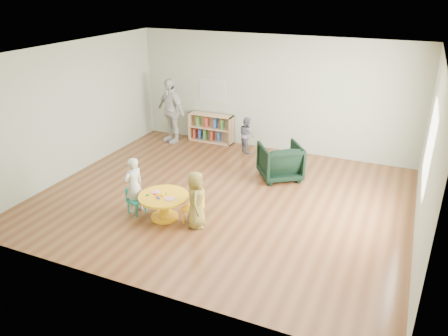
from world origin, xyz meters
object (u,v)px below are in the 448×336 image
at_px(kid_chair_left, 135,199).
at_px(child_right, 196,200).
at_px(armchair, 280,161).
at_px(adult_caretaker, 171,111).
at_px(kid_chair_right, 195,208).
at_px(child_left, 134,185).
at_px(toddler, 247,135).
at_px(activity_table, 164,202).
at_px(bookshelf, 211,128).

bearing_deg(kid_chair_left, child_right, 106.98).
distance_m(armchair, adult_caretaker, 3.50).
bearing_deg(kid_chair_right, child_left, 99.55).
bearing_deg(toddler, kid_chair_right, 138.59).
bearing_deg(toddler, activity_table, 129.34).
xyz_separation_m(armchair, toddler, (-1.23, 1.20, 0.06)).
bearing_deg(adult_caretaker, kid_chair_right, -32.72).
xyz_separation_m(kid_chair_left, bookshelf, (-0.37, 4.05, 0.09)).
bearing_deg(child_right, kid_chair_right, 20.15).
height_order(bookshelf, adult_caretaker, adult_caretaker).
height_order(child_left, child_right, child_left).
height_order(kid_chair_left, bookshelf, bookshelf).
bearing_deg(child_left, toddler, -173.00).
height_order(activity_table, kid_chair_left, kid_chair_left).
distance_m(kid_chair_right, armchair, 2.56).
xyz_separation_m(activity_table, kid_chair_right, (0.59, 0.06, -0.01)).
xyz_separation_m(toddler, adult_caretaker, (-2.07, -0.11, 0.40)).
height_order(kid_chair_left, kid_chair_right, kid_chair_right).
height_order(activity_table, toddler, toddler).
bearing_deg(activity_table, kid_chair_left, -176.42).
distance_m(child_right, adult_caretaker, 4.43).
bearing_deg(activity_table, toddler, 87.41).
distance_m(kid_chair_left, bookshelf, 4.07).
relative_size(armchair, adult_caretaker, 0.50).
xyz_separation_m(kid_chair_right, child_left, (-1.20, -0.07, 0.23)).
bearing_deg(activity_table, armchair, 60.72).
bearing_deg(child_left, adult_caretaker, -141.34).
relative_size(activity_table, adult_caretaker, 0.53).
bearing_deg(adult_caretaker, armchair, 3.61).
height_order(bookshelf, child_left, child_left).
relative_size(bookshelf, armchair, 1.41).
distance_m(bookshelf, armchair, 2.81).
bearing_deg(adult_caretaker, bookshelf, 46.75).
height_order(armchair, adult_caretaker, adult_caretaker).
relative_size(activity_table, armchair, 1.06).
xyz_separation_m(bookshelf, child_left, (0.35, -4.02, 0.17)).
height_order(kid_chair_left, adult_caretaker, adult_caretaker).
distance_m(activity_table, armchair, 2.85).
bearing_deg(toddler, child_left, 120.02).
height_order(child_left, toddler, child_left).
height_order(kid_chair_left, armchair, armchair).
bearing_deg(kid_chair_left, adult_caretaker, -143.96).
height_order(activity_table, adult_caretaker, adult_caretaker).
relative_size(kid_chair_left, child_right, 0.50).
bearing_deg(child_right, toddler, -12.98).
bearing_deg(child_left, kid_chair_right, 112.07).
height_order(kid_chair_right, bookshelf, bookshelf).
bearing_deg(child_left, child_right, 108.39).
distance_m(armchair, child_right, 2.61).
bearing_deg(bookshelf, child_left, -85.00).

